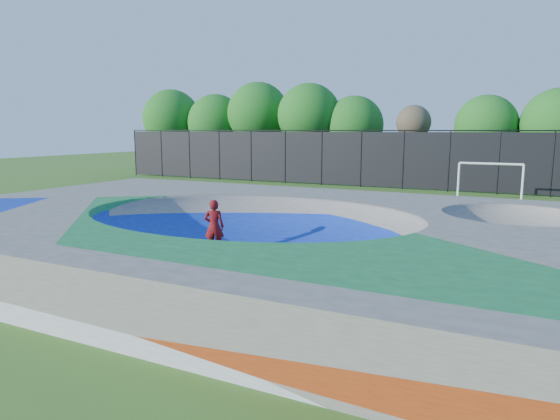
% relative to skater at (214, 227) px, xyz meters
% --- Properties ---
extents(ground, '(120.00, 120.00, 0.00)m').
position_rel_skater_xyz_m(ground, '(1.37, -0.07, -0.90)').
color(ground, '#36631B').
rests_on(ground, ground).
extents(skate_deck, '(22.00, 14.00, 1.50)m').
position_rel_skater_xyz_m(skate_deck, '(1.37, -0.07, -0.15)').
color(skate_deck, gray).
rests_on(skate_deck, ground).
extents(skater, '(0.77, 0.66, 1.80)m').
position_rel_skater_xyz_m(skater, '(0.00, 0.00, 0.00)').
color(skater, red).
rests_on(skater, ground).
extents(skateboard, '(0.80, 0.52, 0.05)m').
position_rel_skater_xyz_m(skateboard, '(0.00, 0.00, -0.87)').
color(skateboard, black).
rests_on(skateboard, ground).
extents(soccer_goal, '(3.42, 0.12, 2.26)m').
position_rel_skater_xyz_m(soccer_goal, '(7.22, 16.45, 0.67)').
color(soccer_goal, white).
rests_on(soccer_goal, ground).
extents(fence, '(48.09, 0.09, 4.04)m').
position_rel_skater_xyz_m(fence, '(1.37, 20.93, 1.20)').
color(fence, black).
rests_on(fence, ground).
extents(treeline, '(54.54, 7.23, 8.49)m').
position_rel_skater_xyz_m(treeline, '(0.86, 26.11, 4.05)').
color(treeline, '#422E21').
rests_on(treeline, ground).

